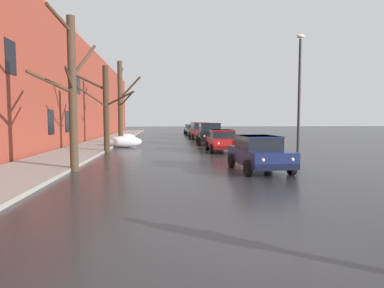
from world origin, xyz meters
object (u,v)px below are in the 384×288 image
object	(u,v)px
sedan_darkblue_approaching_near_lane	(259,152)
street_lamp_post	(299,90)
bare_tree_second_along_sidewalk	(72,90)
suv_black_parked_kerbside_mid	(209,133)
sedan_red_parked_kerbside_close	(222,140)
bare_tree_far_down_block	(121,101)
suv_maroon_parked_far_down_block	(199,130)
sedan_grey_at_far_intersection	(190,129)
bare_tree_mid_block	(105,107)
sedan_green_queued_behind_truck	(194,130)

from	to	relation	value
sedan_darkblue_approaching_near_lane	street_lamp_post	bearing A→B (deg)	49.07
bare_tree_second_along_sidewalk	suv_black_parked_kerbside_mid	xyz separation A→B (m)	(7.48, 13.76, -2.26)
sedan_darkblue_approaching_near_lane	sedan_red_parked_kerbside_close	world-z (taller)	same
bare_tree_far_down_block	street_lamp_post	bearing A→B (deg)	-46.58
suv_maroon_parked_far_down_block	sedan_grey_at_far_intersection	bearing A→B (deg)	89.35
bare_tree_mid_block	sedan_grey_at_far_intersection	xyz separation A→B (m)	(7.66, 27.27, -2.15)
sedan_green_queued_behind_truck	bare_tree_second_along_sidewalk	bearing A→B (deg)	-104.59
suv_maroon_parked_far_down_block	sedan_grey_at_far_intersection	distance (m)	13.62
bare_tree_far_down_block	sedan_red_parked_kerbside_close	size ratio (longest dim) A/B	1.70
suv_black_parked_kerbside_mid	suv_maroon_parked_far_down_block	bearing A→B (deg)	89.87
bare_tree_mid_block	sedan_green_queued_behind_truck	bearing A→B (deg)	70.60
sedan_red_parked_kerbside_close	suv_black_parked_kerbside_mid	bearing A→B (deg)	89.49
bare_tree_mid_block	sedan_red_parked_kerbside_close	xyz separation A→B (m)	(7.44, -0.11, -2.15)
bare_tree_second_along_sidewalk	sedan_darkblue_approaching_near_lane	xyz separation A→B (m)	(7.46, -0.50, -2.50)
sedan_darkblue_approaching_near_lane	sedan_red_parked_kerbside_close	distance (m)	7.98
street_lamp_post	bare_tree_mid_block	bearing A→B (deg)	158.13
sedan_red_parked_kerbside_close	suv_maroon_parked_far_down_block	bearing A→B (deg)	89.70
suv_maroon_parked_far_down_block	sedan_green_queued_behind_truck	size ratio (longest dim) A/B	1.12
bare_tree_mid_block	sedan_darkblue_approaching_near_lane	xyz separation A→B (m)	(7.47, -8.09, -2.15)
bare_tree_second_along_sidewalk	street_lamp_post	size ratio (longest dim) A/B	0.95
suv_black_parked_kerbside_mid	sedan_green_queued_behind_truck	bearing A→B (deg)	89.51
bare_tree_second_along_sidewalk	sedan_grey_at_far_intersection	bearing A→B (deg)	77.62
bare_tree_second_along_sidewalk	sedan_darkblue_approaching_near_lane	bearing A→B (deg)	-3.83
bare_tree_far_down_block	suv_black_parked_kerbside_mid	bearing A→B (deg)	-5.90
suv_maroon_parked_far_down_block	sedan_green_queued_behind_truck	world-z (taller)	suv_maroon_parked_far_down_block
sedan_red_parked_kerbside_close	sedan_green_queued_behind_truck	distance (m)	21.76
sedan_red_parked_kerbside_close	street_lamp_post	bearing A→B (deg)	-51.80
bare_tree_second_along_sidewalk	street_lamp_post	world-z (taller)	street_lamp_post
sedan_red_parked_kerbside_close	sedan_darkblue_approaching_near_lane	bearing A→B (deg)	-89.75
sedan_green_queued_behind_truck	sedan_red_parked_kerbside_close	bearing A→B (deg)	-90.49
bare_tree_mid_block	sedan_red_parked_kerbside_close	bearing A→B (deg)	-0.84
bare_tree_second_along_sidewalk	sedan_grey_at_far_intersection	distance (m)	35.78
sedan_darkblue_approaching_near_lane	street_lamp_post	world-z (taller)	street_lamp_post
bare_tree_far_down_block	suv_black_parked_kerbside_mid	world-z (taller)	bare_tree_far_down_block
suv_black_parked_kerbside_mid	bare_tree_far_down_block	bearing A→B (deg)	174.10
sedan_red_parked_kerbside_close	suv_maroon_parked_far_down_block	size ratio (longest dim) A/B	0.93
bare_tree_mid_block	sedan_green_queued_behind_truck	xyz separation A→B (m)	(7.62, 21.65, -2.15)
bare_tree_mid_block	sedan_red_parked_kerbside_close	world-z (taller)	bare_tree_mid_block
sedan_green_queued_behind_truck	suv_black_parked_kerbside_mid	bearing A→B (deg)	-90.49
bare_tree_mid_block	bare_tree_far_down_block	world-z (taller)	bare_tree_far_down_block
bare_tree_mid_block	street_lamp_post	distance (m)	11.60
bare_tree_second_along_sidewalk	sedan_grey_at_far_intersection	size ratio (longest dim) A/B	1.49
bare_tree_mid_block	suv_maroon_parked_far_down_block	xyz separation A→B (m)	(7.51, 13.65, -1.91)
street_lamp_post	bare_tree_far_down_block	bearing A→B (deg)	133.42
sedan_darkblue_approaching_near_lane	street_lamp_post	size ratio (longest dim) A/B	0.60
suv_maroon_parked_far_down_block	bare_tree_mid_block	bearing A→B (deg)	-118.81
bare_tree_mid_block	bare_tree_far_down_block	size ratio (longest dim) A/B	0.78
bare_tree_second_along_sidewalk	bare_tree_far_down_block	bearing A→B (deg)	89.68
bare_tree_second_along_sidewalk	suv_black_parked_kerbside_mid	world-z (taller)	bare_tree_second_along_sidewalk
sedan_red_parked_kerbside_close	street_lamp_post	size ratio (longest dim) A/B	0.63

